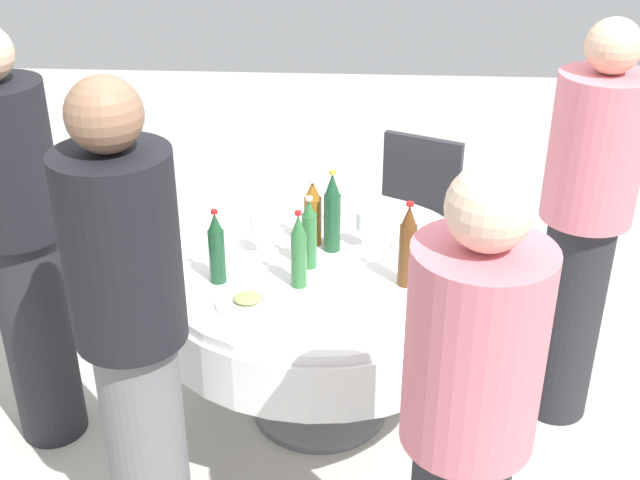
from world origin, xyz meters
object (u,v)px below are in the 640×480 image
object	(u,v)px
plate_outer	(421,247)
person_south	(132,330)
bottle_brown_south	(408,247)
person_right	(465,440)
bottle_green_right	(309,235)
person_mid	(583,226)
dining_table	(320,292)
bottle_amber_far	(313,214)
bottle_green_east	(299,252)
plate_front	(248,302)
person_far	(20,242)
bottle_dark_green_inner	(217,249)
wine_glass_east	(364,221)
wine_glass_far	(257,228)
bottle_dark_green_mid	(332,214)
chair_inner	(427,196)
plate_rear	(346,213)

from	to	relation	value
plate_outer	person_south	xyz separation A→B (m)	(-0.92, -0.82, 0.13)
bottle_brown_south	person_right	world-z (taller)	person_right
bottle_green_right	person_mid	bearing A→B (deg)	8.11
dining_table	bottle_green_right	size ratio (longest dim) A/B	4.55
bottle_brown_south	bottle_amber_far	xyz separation A→B (m)	(-0.36, 0.30, -0.02)
bottle_amber_far	bottle_green_east	bearing A→B (deg)	-94.76
plate_front	person_far	distance (m)	0.88
bottle_dark_green_inner	wine_glass_east	xyz separation A→B (m)	(0.53, 0.30, -0.02)
plate_outer	person_right	xyz separation A→B (m)	(0.05, -1.20, 0.09)
bottle_amber_far	bottle_dark_green_inner	distance (m)	0.45
dining_table	wine_glass_far	xyz separation A→B (m)	(-0.24, 0.03, 0.26)
bottle_green_east	dining_table	bearing A→B (deg)	72.81
bottle_dark_green_mid	bottle_brown_south	distance (m)	0.37
bottle_dark_green_inner	person_far	size ratio (longest dim) A/B	0.17
person_right	wine_glass_east	bearing A→B (deg)	-99.00
bottle_brown_south	bottle_dark_green_inner	world-z (taller)	bottle_brown_south
plate_outer	chair_inner	size ratio (longest dim) A/B	0.26
bottle_amber_far	person_far	world-z (taller)	person_far
bottle_brown_south	bottle_green_right	bearing A→B (deg)	163.29
bottle_amber_far	plate_outer	size ratio (longest dim) A/B	1.22
bottle_dark_green_mid	bottle_green_east	distance (m)	0.30
plate_outer	plate_front	bearing A→B (deg)	-144.52
bottle_amber_far	person_right	bearing A→B (deg)	-68.79
bottle_dark_green_inner	chair_inner	distance (m)	1.57
plate_outer	plate_front	size ratio (longest dim) A/B	1.01
wine_glass_east	bottle_brown_south	bearing A→B (deg)	-60.73
person_south	plate_rear	bearing A→B (deg)	-82.92
bottle_dark_green_mid	plate_outer	bearing A→B (deg)	3.78
bottle_green_right	bottle_amber_far	size ratio (longest dim) A/B	1.04
bottle_green_right	dining_table	bearing A→B (deg)	60.80
plate_outer	person_south	size ratio (longest dim) A/B	0.14
bottle_amber_far	plate_front	distance (m)	0.52
bottle_green_right	plate_front	distance (m)	0.36
bottle_dark_green_mid	bottle_green_right	bearing A→B (deg)	-119.27
bottle_green_east	person_south	xyz separation A→B (m)	(-0.46, -0.52, -0.01)
bottle_dark_green_inner	bottle_brown_south	bearing A→B (deg)	1.72
plate_outer	person_far	size ratio (longest dim) A/B	0.14
wine_glass_far	plate_front	size ratio (longest dim) A/B	0.69
bottle_dark_green_mid	wine_glass_east	xyz separation A→B (m)	(0.13, 0.03, -0.04)
bottle_dark_green_mid	bottle_amber_far	size ratio (longest dim) A/B	1.20
bottle_brown_south	person_mid	world-z (taller)	person_mid
plate_outer	person_far	bearing A→B (deg)	-169.17
dining_table	bottle_green_east	world-z (taller)	bottle_green_east
plate_rear	plate_front	world-z (taller)	plate_front
bottle_dark_green_inner	wine_glass_far	xyz separation A→B (m)	(0.12, 0.22, -0.03)
person_far	chair_inner	size ratio (longest dim) A/B	1.92
bottle_brown_south	chair_inner	size ratio (longest dim) A/B	0.38
plate_rear	person_right	distance (m)	1.54
wine_glass_far	chair_inner	size ratio (longest dim) A/B	0.18
bottle_green_right	person_south	world-z (taller)	person_south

